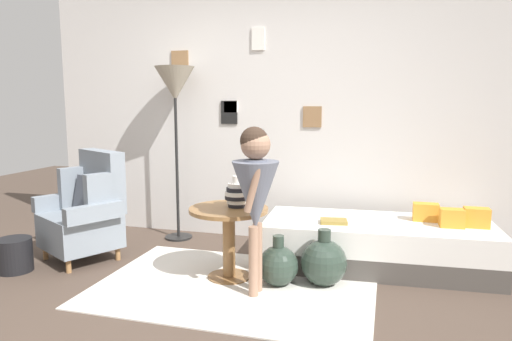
# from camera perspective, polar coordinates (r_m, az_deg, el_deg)

# --- Properties ---
(ground_plane) EXTENTS (12.00, 12.00, 0.00)m
(ground_plane) POSITION_cam_1_polar(r_m,az_deg,el_deg) (3.21, -7.61, -17.53)
(ground_plane) COLOR #4C3D33
(gallery_wall) EXTENTS (4.80, 0.12, 2.60)m
(gallery_wall) POSITION_cam_1_polar(r_m,az_deg,el_deg) (4.74, 1.58, 7.16)
(gallery_wall) COLOR silver
(gallery_wall) RESTS_ON ground
(rug) EXTENTS (2.10, 1.45, 0.01)m
(rug) POSITION_cam_1_polar(r_m,az_deg,el_deg) (3.67, -2.59, -13.99)
(rug) COLOR silver
(rug) RESTS_ON ground
(armchair) EXTENTS (0.90, 0.82, 0.97)m
(armchair) POSITION_cam_1_polar(r_m,az_deg,el_deg) (4.44, -20.11, -4.66)
(armchair) COLOR #9E7042
(armchair) RESTS_ON ground
(daybed) EXTENTS (1.94, 0.91, 0.40)m
(daybed) POSITION_cam_1_polar(r_m,az_deg,el_deg) (4.14, 14.65, -8.77)
(daybed) COLOR #4C4742
(daybed) RESTS_ON ground
(pillow_head) EXTENTS (0.19, 0.12, 0.16)m
(pillow_head) POSITION_cam_1_polar(r_m,az_deg,el_deg) (4.16, 25.51, -5.25)
(pillow_head) COLOR orange
(pillow_head) RESTS_ON daybed
(pillow_mid) EXTENTS (0.19, 0.13, 0.15)m
(pillow_mid) POSITION_cam_1_polar(r_m,az_deg,el_deg) (4.08, 22.98, -5.41)
(pillow_mid) COLOR orange
(pillow_mid) RESTS_ON daybed
(pillow_back) EXTENTS (0.21, 0.12, 0.15)m
(pillow_back) POSITION_cam_1_polar(r_m,az_deg,el_deg) (4.21, 20.16, -4.83)
(pillow_back) COLOR orange
(pillow_back) RESTS_ON daybed
(side_table) EXTENTS (0.63, 0.63, 0.58)m
(side_table) POSITION_cam_1_polar(r_m,az_deg,el_deg) (3.70, -3.37, -7.00)
(side_table) COLOR olive
(side_table) RESTS_ON ground
(vase_striped) EXTENTS (0.20, 0.20, 0.25)m
(vase_striped) POSITION_cam_1_polar(r_m,az_deg,el_deg) (3.67, -2.33, -2.95)
(vase_striped) COLOR black
(vase_striped) RESTS_ON side_table
(floor_lamp) EXTENTS (0.40, 0.40, 1.75)m
(floor_lamp) POSITION_cam_1_polar(r_m,az_deg,el_deg) (4.75, -9.94, 9.73)
(floor_lamp) COLOR black
(floor_lamp) RESTS_ON ground
(person_child) EXTENTS (0.34, 0.34, 1.23)m
(person_child) POSITION_cam_1_polar(r_m,az_deg,el_deg) (3.30, -0.07, -2.10)
(person_child) COLOR #A37A60
(person_child) RESTS_ON ground
(book_on_daybed) EXTENTS (0.24, 0.19, 0.03)m
(book_on_daybed) POSITION_cam_1_polar(r_m,az_deg,el_deg) (3.95, 9.55, -6.19)
(book_on_daybed) COLOR olive
(book_on_daybed) RESTS_ON daybed
(demijohn_near) EXTENTS (0.31, 0.31, 0.40)m
(demijohn_near) POSITION_cam_1_polar(r_m,az_deg,el_deg) (3.63, 2.75, -11.58)
(demijohn_near) COLOR #2D3D33
(demijohn_near) RESTS_ON ground
(demijohn_far) EXTENTS (0.36, 0.36, 0.44)m
(demijohn_far) POSITION_cam_1_polar(r_m,az_deg,el_deg) (3.67, 8.34, -11.11)
(demijohn_far) COLOR #2D3D33
(demijohn_far) RESTS_ON ground
(magazine_basket) EXTENTS (0.28, 0.28, 0.28)m
(magazine_basket) POSITION_cam_1_polar(r_m,az_deg,el_deg) (4.41, -27.57, -9.20)
(magazine_basket) COLOR black
(magazine_basket) RESTS_ON ground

